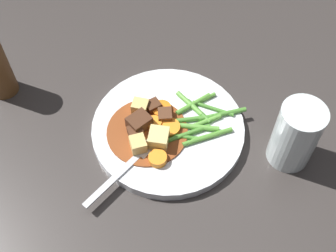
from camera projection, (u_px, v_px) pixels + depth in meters
ground_plane at (168, 132)px, 0.73m from camera, size 3.00×3.00×0.00m
dinner_plate at (168, 129)px, 0.72m from camera, size 0.25×0.25×0.02m
stew_sauce at (146, 129)px, 0.71m from camera, size 0.13×0.13×0.00m
carrot_slice_0 at (163, 109)px, 0.73m from camera, size 0.04×0.04×0.01m
carrot_slice_1 at (158, 158)px, 0.67m from camera, size 0.03×0.03×0.01m
carrot_slice_2 at (154, 124)px, 0.71m from camera, size 0.03×0.03×0.01m
carrot_slice_3 at (168, 128)px, 0.71m from camera, size 0.04×0.04×0.01m
potato_chunk_0 at (138, 145)px, 0.68m from camera, size 0.02×0.03×0.02m
potato_chunk_1 at (140, 107)px, 0.73m from camera, size 0.03×0.03×0.02m
potato_chunk_2 at (159, 139)px, 0.69m from camera, size 0.04×0.04×0.03m
meat_chunk_0 at (165, 116)px, 0.72m from camera, size 0.03×0.03×0.02m
meat_chunk_1 at (139, 123)px, 0.70m from camera, size 0.04×0.04×0.03m
meat_chunk_2 at (153, 106)px, 0.73m from camera, size 0.03×0.03×0.02m
meat_chunk_3 at (136, 134)px, 0.70m from camera, size 0.02×0.02×0.02m
green_bean_0 at (201, 139)px, 0.70m from camera, size 0.06×0.01×0.01m
green_bean_1 at (193, 104)px, 0.74m from camera, size 0.07×0.03×0.01m
green_bean_2 at (203, 100)px, 0.74m from camera, size 0.05×0.02×0.01m
green_bean_3 at (212, 135)px, 0.70m from camera, size 0.07×0.01×0.01m
green_bean_4 at (188, 134)px, 0.70m from camera, size 0.08×0.01×0.01m
green_bean_5 at (205, 122)px, 0.72m from camera, size 0.06×0.01×0.01m
green_bean_6 at (199, 111)px, 0.73m from camera, size 0.03×0.06×0.01m
green_bean_7 at (198, 127)px, 0.71m from camera, size 0.07×0.04×0.01m
green_bean_8 at (183, 137)px, 0.70m from camera, size 0.06×0.03×0.01m
green_bean_9 at (190, 104)px, 0.74m from camera, size 0.03×0.06×0.01m
green_bean_10 at (213, 108)px, 0.73m from camera, size 0.06×0.05×0.01m
green_bean_11 at (184, 120)px, 0.72m from camera, size 0.06×0.02×0.01m
green_bean_12 at (222, 114)px, 0.72m from camera, size 0.08×0.01×0.01m
fork at (129, 164)px, 0.67m from camera, size 0.16×0.10×0.00m
water_glass at (296, 135)px, 0.66m from camera, size 0.07×0.07×0.12m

